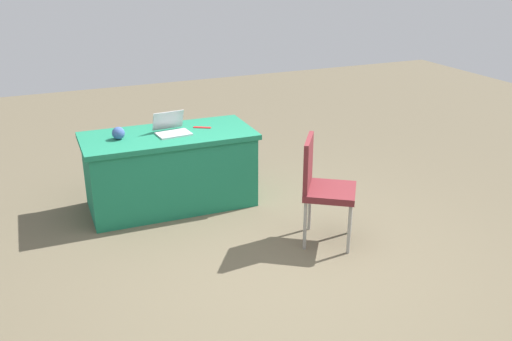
{
  "coord_description": "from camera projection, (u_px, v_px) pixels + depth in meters",
  "views": [
    {
      "loc": [
        1.76,
        3.61,
        2.47
      ],
      "look_at": [
        0.18,
        -0.05,
        0.9
      ],
      "focal_mm": 39.65,
      "sensor_mm": 36.0,
      "label": 1
    }
  ],
  "objects": [
    {
      "name": "chair_tucked_right",
      "position": [
        322.0,
        183.0,
        4.93
      ],
      "size": [
        0.61,
        0.61,
        0.96
      ],
      "rotation": [
        0.0,
        0.0,
        0.97
      ],
      "color": "#9E9993",
      "rests_on": "ground"
    },
    {
      "name": "scissors_red",
      "position": [
        202.0,
        127.0,
        5.74
      ],
      "size": [
        0.17,
        0.12,
        0.01
      ],
      "primitive_type": "cube",
      "rotation": [
        0.0,
        0.0,
        2.61
      ],
      "color": "red",
      "rests_on": "table_foreground"
    },
    {
      "name": "ground_plane",
      "position": [
        278.0,
        271.0,
        4.64
      ],
      "size": [
        14.4,
        14.4,
        0.0
      ],
      "primitive_type": "plane",
      "color": "brown"
    },
    {
      "name": "yarn_ball",
      "position": [
        118.0,
        133.0,
        5.38
      ],
      "size": [
        0.12,
        0.12,
        0.12
      ],
      "primitive_type": "sphere",
      "color": "#3F5999",
      "rests_on": "table_foreground"
    },
    {
      "name": "laptop_silver",
      "position": [
        172.0,
        130.0,
        5.56
      ],
      "size": [
        0.34,
        0.32,
        0.21
      ],
      "rotation": [
        0.0,
        0.0,
        0.09
      ],
      "color": "silver",
      "rests_on": "table_foreground"
    },
    {
      "name": "table_foreground",
      "position": [
        170.0,
        169.0,
        5.71
      ],
      "size": [
        1.7,
        0.82,
        0.77
      ],
      "rotation": [
        0.0,
        0.0,
        -0.02
      ],
      "color": "#1E7A56",
      "rests_on": "ground"
    }
  ]
}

